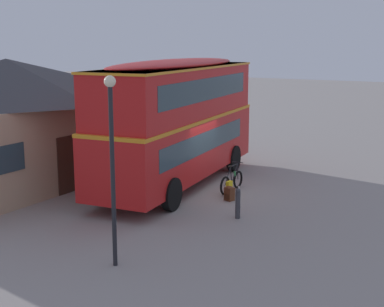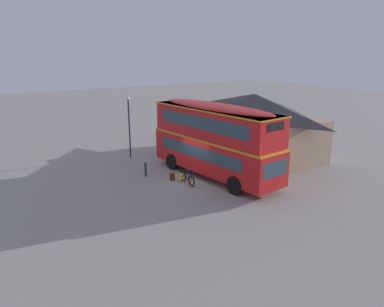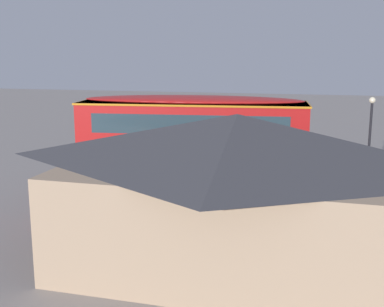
{
  "view_description": "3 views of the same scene",
  "coord_description": "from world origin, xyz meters",
  "px_view_note": "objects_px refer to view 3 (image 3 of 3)",
  "views": [
    {
      "loc": [
        -17.28,
        -9.15,
        5.44
      ],
      "look_at": [
        -1.09,
        -0.06,
        1.62
      ],
      "focal_mm": 51.29,
      "sensor_mm": 36.0,
      "label": 1
    },
    {
      "loc": [
        18.67,
        -12.56,
        8.01
      ],
      "look_at": [
        1.16,
        -1.0,
        2.15
      ],
      "focal_mm": 34.65,
      "sensor_mm": 36.0,
      "label": 2
    },
    {
      "loc": [
        -4.69,
        21.53,
        6.56
      ],
      "look_at": [
        0.49,
        0.58,
        2.16
      ],
      "focal_mm": 46.44,
      "sensor_mm": 36.0,
      "label": 3
    }
  ],
  "objects_px": {
    "double_decker_bus": "(192,146)",
    "touring_bicycle": "(202,184)",
    "water_bottle_clear_plastic": "(201,188)",
    "street_lamp": "(370,138)",
    "backpack_on_ground": "(225,185)",
    "kerb_bollard": "(261,177)"
  },
  "relations": [
    {
      "from": "touring_bicycle",
      "to": "street_lamp",
      "type": "distance_m",
      "value": 7.91
    },
    {
      "from": "backpack_on_ground",
      "to": "street_lamp",
      "type": "distance_m",
      "value": 6.97
    },
    {
      "from": "street_lamp",
      "to": "double_decker_bus",
      "type": "bearing_deg",
      "value": 19.34
    },
    {
      "from": "street_lamp",
      "to": "kerb_bollard",
      "type": "relative_size",
      "value": 4.81
    },
    {
      "from": "touring_bicycle",
      "to": "kerb_bollard",
      "type": "xyz_separation_m",
      "value": [
        -2.67,
        -1.48,
        0.13
      ]
    },
    {
      "from": "touring_bicycle",
      "to": "backpack_on_ground",
      "type": "distance_m",
      "value": 1.12
    },
    {
      "from": "double_decker_bus",
      "to": "kerb_bollard",
      "type": "distance_m",
      "value": 5.0
    },
    {
      "from": "double_decker_bus",
      "to": "water_bottle_clear_plastic",
      "type": "xyz_separation_m",
      "value": [
        0.16,
        -2.49,
        -2.52
      ]
    },
    {
      "from": "kerb_bollard",
      "to": "water_bottle_clear_plastic",
      "type": "bearing_deg",
      "value": 23.78
    },
    {
      "from": "kerb_bollard",
      "to": "backpack_on_ground",
      "type": "bearing_deg",
      "value": 33.1
    },
    {
      "from": "kerb_bollard",
      "to": "street_lamp",
      "type": "bearing_deg",
      "value": 167.13
    },
    {
      "from": "double_decker_bus",
      "to": "touring_bicycle",
      "type": "distance_m",
      "value": 3.18
    },
    {
      "from": "touring_bicycle",
      "to": "street_lamp",
      "type": "bearing_deg",
      "value": -177.13
    },
    {
      "from": "double_decker_bus",
      "to": "backpack_on_ground",
      "type": "distance_m",
      "value": 3.68
    },
    {
      "from": "backpack_on_ground",
      "to": "water_bottle_clear_plastic",
      "type": "height_order",
      "value": "backpack_on_ground"
    },
    {
      "from": "touring_bicycle",
      "to": "street_lamp",
      "type": "relative_size",
      "value": 0.37
    },
    {
      "from": "double_decker_bus",
      "to": "water_bottle_clear_plastic",
      "type": "distance_m",
      "value": 3.55
    },
    {
      "from": "water_bottle_clear_plastic",
      "to": "kerb_bollard",
      "type": "bearing_deg",
      "value": -156.22
    },
    {
      "from": "double_decker_bus",
      "to": "street_lamp",
      "type": "relative_size",
      "value": 2.14
    },
    {
      "from": "water_bottle_clear_plastic",
      "to": "kerb_bollard",
      "type": "relative_size",
      "value": 0.27
    },
    {
      "from": "kerb_bollard",
      "to": "double_decker_bus",
      "type": "bearing_deg",
      "value": 55.06
    },
    {
      "from": "double_decker_bus",
      "to": "backpack_on_ground",
      "type": "relative_size",
      "value": 19.41
    }
  ]
}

